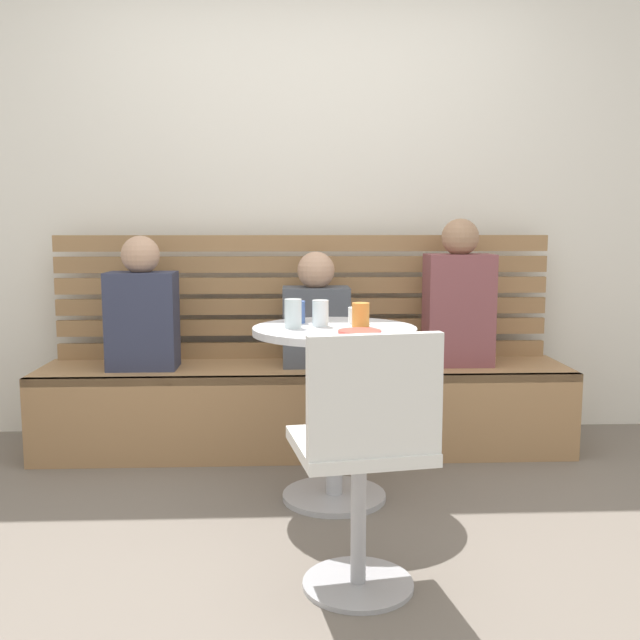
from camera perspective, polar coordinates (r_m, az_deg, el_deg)
name	(u,v)px	position (r m, az deg, el deg)	size (l,w,h in m)	color
ground	(313,553)	(2.68, -0.55, -18.07)	(8.00, 8.00, 0.00)	#70665B
back_wall	(303,173)	(4.06, -1.39, 11.66)	(5.20, 0.10, 2.90)	white
booth_bench	(305,408)	(3.73, -1.20, -6.99)	(2.70, 0.52, 0.44)	#A87C51
booth_backrest	(304,296)	(3.87, -1.30, 1.91)	(2.65, 0.04, 0.67)	#9A7249
cafe_table	(334,380)	(3.00, 1.16, -4.77)	(0.68, 0.68, 0.74)	#ADADB2
white_chair	(364,453)	(2.23, 3.56, -10.54)	(0.46, 0.46, 0.85)	#ADADB2
person_adult	(459,300)	(3.75, 10.98, 1.59)	(0.34, 0.22, 0.75)	brown
person_child_left	(142,310)	(3.69, -13.97, 0.76)	(0.34, 0.22, 0.67)	#333851
person_child_middle	(316,316)	(3.66, -0.32, 0.30)	(0.34, 0.22, 0.59)	#4C515B
cup_glass_tall	(293,314)	(2.92, -2.16, 0.51)	(0.07, 0.07, 0.12)	silver
cup_mug_blue	(295,312)	(3.08, -1.97, 0.64)	(0.08, 0.08, 0.10)	#3D5B9E
cup_tumbler_orange	(361,315)	(2.96, 3.26, 0.41)	(0.07, 0.07, 0.10)	orange
cup_water_clear	(320,313)	(2.97, 0.03, 0.54)	(0.07, 0.07, 0.11)	white
cup_ceramic_white	(357,316)	(3.06, 3.00, 0.36)	(0.08, 0.08, 0.07)	white
plate_small	(360,332)	(2.79, 3.18, -0.94)	(0.17, 0.17, 0.01)	#DB4C42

